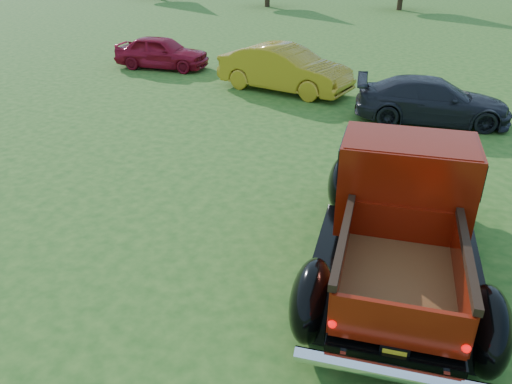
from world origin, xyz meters
The scene contains 5 objects.
ground centered at (0.00, 0.00, 0.00)m, with size 120.00×120.00×0.00m, color #224E16.
pickup_truck centered at (1.92, 0.83, 0.94)m, with size 3.14×5.56×1.98m.
show_car_red centered at (-8.50, 10.10, 0.61)m, with size 1.43×3.56×1.21m, color maroon.
show_car_yellow centered at (-3.09, 9.03, 0.72)m, with size 1.52×4.37×1.44m, color #B38517.
show_car_grey centered at (1.66, 7.77, 0.59)m, with size 1.66×4.08×1.18m, color black.
Camera 1 is at (2.57, -6.14, 4.55)m, focal length 35.00 mm.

